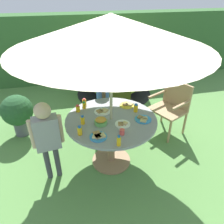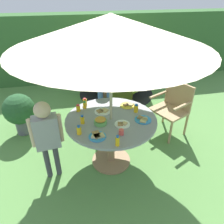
{
  "view_description": "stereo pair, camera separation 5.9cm",
  "coord_description": "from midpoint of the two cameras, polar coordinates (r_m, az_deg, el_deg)",
  "views": [
    {
      "loc": [
        -0.52,
        -2.28,
        2.28
      ],
      "look_at": [
        0.03,
        0.06,
        0.82
      ],
      "focal_mm": 33.73,
      "sensor_mm": 36.0,
      "label": 1
    },
    {
      "loc": [
        -0.46,
        -2.29,
        2.28
      ],
      "look_at": [
        0.03,
        0.06,
        0.82
      ],
      "focal_mm": 33.73,
      "sensor_mm": 36.0,
      "label": 2
    }
  ],
  "objects": [
    {
      "name": "juice_bottle_mid_left",
      "position": [
        2.51,
        -8.27,
        -4.9
      ],
      "size": [
        0.06,
        0.06,
        0.12
      ],
      "color": "yellow",
      "rests_on": "garden_table"
    },
    {
      "name": "ground_plane",
      "position": [
        3.28,
        0.3,
        -13.15
      ],
      "size": [
        10.0,
        10.0,
        0.02
      ],
      "primitive_type": "cube",
      "color": "#548442"
    },
    {
      "name": "hedge_backdrop",
      "position": [
        5.96,
        -6.97,
        17.06
      ],
      "size": [
        9.0,
        0.7,
        1.68
      ],
      "primitive_type": "cube",
      "color": "#33602D",
      "rests_on": "ground_plane"
    },
    {
      "name": "garden_table",
      "position": [
        2.89,
        0.33,
        -4.74
      ],
      "size": [
        1.22,
        1.22,
        0.76
      ],
      "color": "#93704C",
      "rests_on": "ground_plane"
    },
    {
      "name": "dome_tent",
      "position": [
        4.94,
        1.55,
        12.26
      ],
      "size": [
        1.94,
        1.94,
        1.36
      ],
      "rotation": [
        0.0,
        0.0,
        -0.1
      ],
      "color": "#B2C63F",
      "rests_on": "ground_plane"
    },
    {
      "name": "plate_back_edge",
      "position": [
        2.79,
        8.98,
        -2.04
      ],
      "size": [
        0.22,
        0.22,
        0.03
      ],
      "color": "#338CD8",
      "rests_on": "garden_table"
    },
    {
      "name": "juice_bottle_spot_b",
      "position": [
        2.94,
        7.11,
        0.98
      ],
      "size": [
        0.06,
        0.06,
        0.12
      ],
      "color": "yellow",
      "rests_on": "garden_table"
    },
    {
      "name": "juice_bottle_near_left",
      "position": [
        2.69,
        -7.42,
        -2.09
      ],
      "size": [
        0.05,
        0.05,
        0.12
      ],
      "color": "yellow",
      "rests_on": "garden_table"
    },
    {
      "name": "plate_center_front",
      "position": [
        2.94,
        -2.02,
        0.21
      ],
      "size": [
        0.22,
        0.22,
        0.03
      ],
      "color": "white",
      "rests_on": "garden_table"
    },
    {
      "name": "plate_near_right",
      "position": [
        2.67,
        3.43,
        -3.3
      ],
      "size": [
        0.2,
        0.2,
        0.03
      ],
      "color": "white",
      "rests_on": "garden_table"
    },
    {
      "name": "child_in_blue_shirt",
      "position": [
        3.53,
        -1.85,
        6.3
      ],
      "size": [
        0.21,
        0.42,
        1.24
      ],
      "rotation": [
        0.0,
        0.0,
        -1.63
      ],
      "color": "navy",
      "rests_on": "ground_plane"
    },
    {
      "name": "juice_bottle_spot_a",
      "position": [
        2.97,
        -8.59,
        1.04
      ],
      "size": [
        0.06,
        0.06,
        0.1
      ],
      "color": "yellow",
      "rests_on": "garden_table"
    },
    {
      "name": "child_in_grey_shirt",
      "position": [
        2.7,
        -16.73,
        -5.26
      ],
      "size": [
        0.39,
        0.2,
        1.15
      ],
      "rotation": [
        0.0,
        0.0,
        0.12
      ],
      "color": "#3F3F47",
      "rests_on": "ground_plane"
    },
    {
      "name": "cup_near",
      "position": [
        2.5,
        3.21,
        -5.46
      ],
      "size": [
        0.06,
        0.06,
        0.07
      ],
      "primitive_type": "cylinder",
      "color": "#E04C47",
      "rests_on": "garden_table"
    },
    {
      "name": "juice_bottle_far_left",
      "position": [
        2.32,
        2.22,
        -7.85
      ],
      "size": [
        0.05,
        0.05,
        0.13
      ],
      "color": "yellow",
      "rests_on": "garden_table"
    },
    {
      "name": "juice_bottle_front_edge",
      "position": [
        3.03,
        -6.88,
        1.9
      ],
      "size": [
        0.05,
        0.05,
        0.11
      ],
      "color": "yellow",
      "rests_on": "garden_table"
    },
    {
      "name": "plate_center_back",
      "position": [
        3.1,
        4.8,
        1.88
      ],
      "size": [
        0.21,
        0.21,
        0.03
      ],
      "color": "yellow",
      "rests_on": "garden_table"
    },
    {
      "name": "patio_umbrella",
      "position": [
        2.38,
        0.43,
        21.03
      ],
      "size": [
        2.23,
        2.23,
        2.04
      ],
      "color": "#B7AD8C",
      "rests_on": "ground_plane"
    },
    {
      "name": "potted_plant",
      "position": [
        3.89,
        -23.44,
        0.3
      ],
      "size": [
        0.52,
        0.52,
        0.74
      ],
      "color": "#595960",
      "rests_on": "ground_plane"
    },
    {
      "name": "snack_bowl",
      "position": [
        2.67,
        -2.5,
        -2.48
      ],
      "size": [
        0.17,
        0.17,
        0.09
      ],
      "color": "#66B259",
      "rests_on": "garden_table"
    },
    {
      "name": "wooden_chair",
      "position": [
        3.74,
        16.57,
        1.77
      ],
      "size": [
        0.64,
        0.68,
        0.91
      ],
      "rotation": [
        0.0,
        0.0,
        -1.13
      ],
      "color": "tan",
      "rests_on": "ground_plane"
    },
    {
      "name": "plate_mid_right",
      "position": [
        2.47,
        -3.3,
        -6.5
      ],
      "size": [
        0.21,
        0.21,
        0.03
      ],
      "color": "#338CD8",
      "rests_on": "garden_table"
    },
    {
      "name": "juice_bottle_far_right",
      "position": [
        3.11,
        -6.81,
        2.71
      ],
      "size": [
        0.06,
        0.06,
        0.11
      ],
      "color": "yellow",
      "rests_on": "garden_table"
    }
  ]
}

